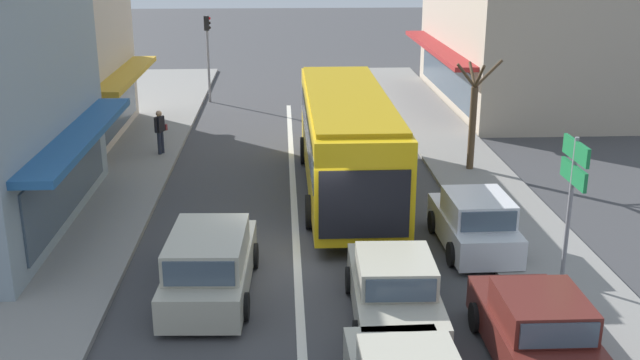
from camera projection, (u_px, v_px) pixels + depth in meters
The scene contains 15 objects.
ground_plane at pixel (297, 256), 19.23m from camera, with size 140.00×140.00×0.00m, color #3F3F42.
lane_centre_line at pixel (294, 203), 23.02m from camera, with size 0.20×28.00×0.01m, color silver.
sidewalk_left at pixel (86, 184), 24.57m from camera, with size 5.20×44.00×0.14m, color gray.
kerb_right at pixel (477, 178), 25.21m from camera, with size 2.80×44.00×0.12m, color gray.
shopfront_mid_block at pixel (22, 36), 28.49m from camera, with size 7.80×8.79×8.44m.
building_right_far at pixel (528, 8), 35.61m from camera, with size 8.76×13.46×9.15m.
city_bus at pixel (347, 136), 23.37m from camera, with size 2.79×10.87×3.23m.
wagon_queue_gap_filler at pixel (210, 264), 16.95m from camera, with size 2.08×4.57×1.58m.
sedan_queue_far_back at pixel (394, 291), 15.85m from camera, with size 1.98×4.24×1.47m.
parked_sedan_kerb_front at pixel (538, 333), 14.19m from camera, with size 1.92×4.21×1.47m.
parked_hatchback_kerb_second at pixel (474, 223), 19.46m from camera, with size 1.88×3.73×1.54m.
traffic_light_downstreet at pixel (208, 44), 36.23m from camera, with size 0.33×0.24×4.20m.
directional_road_sign at pixel (573, 176), 16.76m from camera, with size 0.10×1.40×3.60m.
street_tree_right at pixel (473, 119), 25.51m from camera, with size 1.57×1.91×3.92m.
pedestrian_with_handbag_near at pixel (160, 129), 27.50m from camera, with size 0.42×0.65×1.63m.
Camera 1 is at (-0.32, -17.68, 7.82)m, focal length 42.00 mm.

